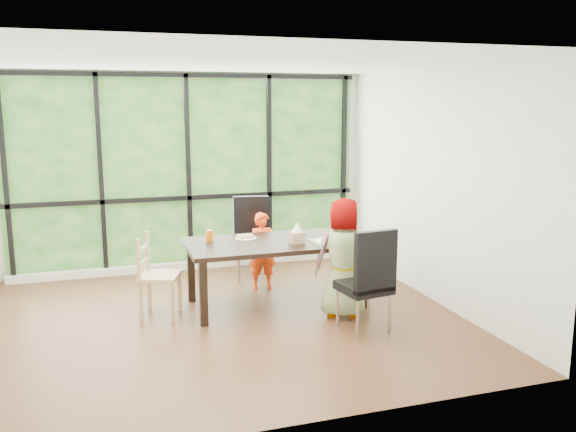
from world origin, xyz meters
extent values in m
plane|color=black|center=(0.00, 0.00, 0.00)|extent=(5.00, 5.00, 0.00)
plane|color=silver|center=(0.00, 2.25, 1.35)|extent=(5.00, 0.00, 5.00)
cube|color=#164415|center=(0.00, 2.23, 1.35)|extent=(4.80, 0.02, 2.65)
cube|color=silver|center=(0.00, 2.15, 0.05)|extent=(4.80, 0.12, 0.10)
cube|color=black|center=(0.70, 0.33, 0.38)|extent=(2.09, 1.11, 0.75)
cube|color=black|center=(0.68, 1.37, 0.54)|extent=(0.53, 0.53, 1.08)
cube|color=black|center=(1.31, -0.72, 0.54)|extent=(0.52, 0.52, 1.08)
cube|color=tan|center=(-0.61, 0.34, 0.45)|extent=(0.52, 0.53, 0.90)
imported|color=#F2400F|center=(0.70, 0.95, 0.48)|extent=(0.37, 0.26, 0.97)
imported|color=slate|center=(1.31, -0.25, 0.65)|extent=(0.74, 0.62, 1.30)
cube|color=tan|center=(1.30, 0.13, 0.75)|extent=(0.47, 0.35, 0.01)
cylinder|color=white|center=(0.39, 0.53, 0.76)|extent=(0.25, 0.25, 0.02)
cylinder|color=white|center=(1.23, 0.11, 0.76)|extent=(0.25, 0.25, 0.02)
cylinder|color=#DD6105|center=(-0.03, 0.54, 0.81)|extent=(0.08, 0.08, 0.13)
cylinder|color=#46DA2C|center=(1.56, 0.06, 0.81)|extent=(0.07, 0.07, 0.11)
cylinder|color=white|center=(1.67, 0.39, 0.79)|extent=(0.08, 0.08, 0.08)
cube|color=tan|center=(0.89, 0.17, 0.81)|extent=(0.15, 0.15, 0.13)
cylinder|color=white|center=(-0.03, 0.54, 0.92)|extent=(0.01, 0.04, 0.20)
cylinder|color=pink|center=(1.56, 0.06, 0.90)|extent=(0.01, 0.04, 0.20)
cone|color=white|center=(0.89, 0.17, 0.93)|extent=(0.12, 0.12, 0.11)
camera|label=1|loc=(-1.20, -6.02, 2.29)|focal=37.41mm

